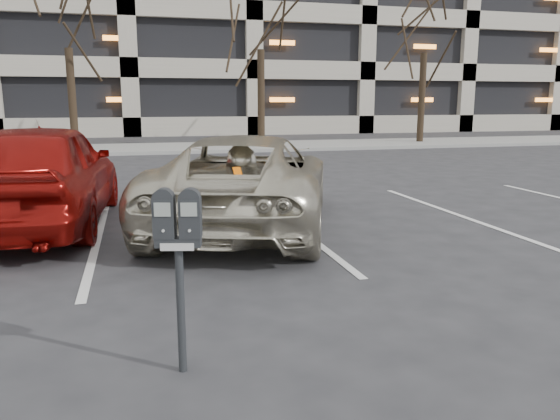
% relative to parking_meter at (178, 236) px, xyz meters
% --- Properties ---
extents(ground, '(140.00, 140.00, 0.00)m').
position_rel_parking_meter_xyz_m(ground, '(0.59, 1.80, -0.96)').
color(ground, '#28282B').
rests_on(ground, ground).
extents(sidewalk, '(80.00, 4.00, 0.12)m').
position_rel_parking_meter_xyz_m(sidewalk, '(0.59, 17.80, -0.90)').
color(sidewalk, gray).
rests_on(sidewalk, ground).
extents(stall_lines, '(16.90, 5.20, 0.00)m').
position_rel_parking_meter_xyz_m(stall_lines, '(-0.81, 4.10, -0.95)').
color(stall_lines, silver).
rests_on(stall_lines, ground).
extents(parking_meter, '(0.34, 0.19, 1.25)m').
position_rel_parking_meter_xyz_m(parking_meter, '(0.00, 0.00, 0.00)').
color(parking_meter, black).
rests_on(parking_meter, ground).
extents(suv_silver, '(3.75, 5.35, 1.36)m').
position_rel_parking_meter_xyz_m(suv_silver, '(1.30, 4.29, -0.28)').
color(suv_silver, beige).
rests_on(suv_silver, ground).
extents(car_red, '(2.17, 4.75, 1.58)m').
position_rel_parking_meter_xyz_m(car_red, '(-1.63, 4.99, -0.17)').
color(car_red, maroon).
rests_on(car_red, ground).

